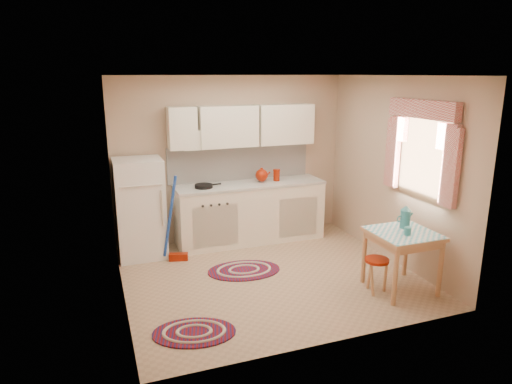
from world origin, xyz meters
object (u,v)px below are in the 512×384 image
at_px(stool, 376,275).
at_px(fridge, 140,209).
at_px(table, 401,261).
at_px(base_cabinets, 250,213).

bearing_deg(stool, fridge, 139.73).
height_order(fridge, table, fridge).
bearing_deg(table, fridge, 142.63).
bearing_deg(fridge, stool, -40.27).
distance_m(fridge, base_cabinets, 1.66).
relative_size(table, stool, 1.71).
distance_m(table, stool, 0.35).
bearing_deg(base_cabinets, fridge, -178.26).
distance_m(base_cabinets, table, 2.46).
relative_size(base_cabinets, stool, 5.36).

